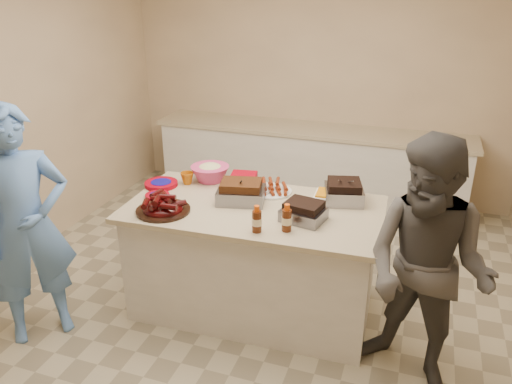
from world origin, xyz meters
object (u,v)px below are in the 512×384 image
(island, at_px, (254,307))
(plastic_cup, at_px, (188,184))
(guest_gray, at_px, (410,378))
(mustard_bottle, at_px, (228,200))
(roasting_pan, at_px, (343,201))
(coleslaw_bowl, at_px, (210,181))
(bbq_bottle_a, at_px, (257,232))
(bbq_bottle_b, at_px, (286,231))
(rib_platter, at_px, (163,211))
(guest_blue, at_px, (46,329))

(island, height_order, plastic_cup, plastic_cup)
(island, relative_size, guest_gray, 1.13)
(island, xyz_separation_m, mustard_bottle, (-0.23, 0.05, 0.90))
(mustard_bottle, xyz_separation_m, plastic_cup, (-0.44, 0.19, 0.00))
(roasting_pan, xyz_separation_m, guest_gray, (0.63, -0.72, -0.90))
(roasting_pan, height_order, mustard_bottle, mustard_bottle)
(coleslaw_bowl, distance_m, guest_gray, 2.13)
(island, xyz_separation_m, bbq_bottle_a, (0.15, -0.37, 0.90))
(bbq_bottle_b, relative_size, mustard_bottle, 1.68)
(rib_platter, distance_m, guest_blue, 1.30)
(guest_gray, bearing_deg, mustard_bottle, -173.44)
(roasting_pan, distance_m, guest_gray, 1.31)
(guest_blue, bearing_deg, guest_gray, -39.94)
(island, bearing_deg, guest_blue, -153.24)
(plastic_cup, xyz_separation_m, guest_gray, (1.92, -0.66, -0.90))
(coleslaw_bowl, bearing_deg, mustard_bottle, -48.41)
(rib_platter, distance_m, bbq_bottle_b, 0.93)
(coleslaw_bowl, bearing_deg, guest_blue, -127.63)
(roasting_pan, bearing_deg, guest_gray, -62.99)
(bbq_bottle_a, height_order, mustard_bottle, bbq_bottle_a)
(bbq_bottle_a, distance_m, mustard_bottle, 0.57)
(guest_blue, bearing_deg, bbq_bottle_b, -32.21)
(coleslaw_bowl, relative_size, mustard_bottle, 2.77)
(guest_gray, bearing_deg, plastic_cup, -175.03)
(plastic_cup, relative_size, guest_blue, 0.06)
(plastic_cup, bearing_deg, guest_blue, -125.77)
(bbq_bottle_a, bearing_deg, guest_blue, -165.15)
(coleslaw_bowl, bearing_deg, roasting_pan, -3.20)
(bbq_bottle_b, relative_size, guest_gray, 0.12)
(guest_gray, bearing_deg, bbq_bottle_b, -163.48)
(rib_platter, bearing_deg, island, 25.91)
(plastic_cup, bearing_deg, island, -20.45)
(bbq_bottle_b, bearing_deg, rib_platter, -179.86)
(island, bearing_deg, bbq_bottle_b, -43.07)
(island, bearing_deg, mustard_bottle, 164.58)
(guest_blue, xyz_separation_m, guest_gray, (2.66, 0.37, 0.00))
(island, height_order, guest_blue, island)
(coleslaw_bowl, height_order, bbq_bottle_a, coleslaw_bowl)
(bbq_bottle_b, relative_size, guest_blue, 0.11)
(mustard_bottle, xyz_separation_m, guest_gray, (1.48, -0.46, -0.90))
(island, xyz_separation_m, rib_platter, (-0.60, -0.29, 0.90))
(roasting_pan, xyz_separation_m, mustard_bottle, (-0.84, -0.26, 0.00))
(roasting_pan, height_order, bbq_bottle_a, bbq_bottle_a)
(guest_blue, bearing_deg, rib_platter, -16.86)
(island, xyz_separation_m, guest_blue, (-1.41, -0.78, 0.00))
(bbq_bottle_a, height_order, guest_gray, bbq_bottle_a)
(island, xyz_separation_m, guest_gray, (1.25, -0.41, 0.00))
(coleslaw_bowl, relative_size, guest_blue, 0.18)
(bbq_bottle_a, distance_m, guest_gray, 1.42)
(coleslaw_bowl, relative_size, guest_gray, 0.19)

